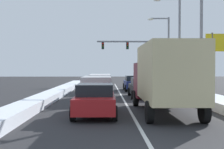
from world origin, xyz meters
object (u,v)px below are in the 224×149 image
sedan_black_right_lane_second (142,88)px  suv_white_center_lane_third (100,81)px  sedan_red_center_lane_nearest (95,99)px  roadside_sign_right (223,49)px  street_lamp_right_far (166,45)px  street_lamp_right_near (197,29)px  box_truck_right_lane_nearest (165,75)px  suv_silver_center_lane_second (97,86)px  traffic_light_gantry (134,52)px  sedan_navy_right_lane_third (134,83)px  street_lamp_right_mid (176,36)px

sedan_black_right_lane_second → suv_white_center_lane_third: suv_white_center_lane_third is taller
sedan_red_center_lane_nearest → roadside_sign_right: size_ratio=0.82×
sedan_red_center_lane_nearest → street_lamp_right_far: 22.55m
sedan_black_right_lane_second → street_lamp_right_near: 5.98m
suv_white_center_lane_third → street_lamp_right_far: 11.10m
sedan_red_center_lane_nearest → suv_white_center_lane_third: (-0.04, 13.91, 0.25)m
box_truck_right_lane_nearest → sedan_red_center_lane_nearest: 3.61m
suv_white_center_lane_third → street_lamp_right_far: size_ratio=0.58×
sedan_red_center_lane_nearest → suv_silver_center_lane_second: 6.72m
suv_silver_center_lane_second → traffic_light_gantry: bearing=76.8°
street_lamp_right_near → street_lamp_right_far: 13.34m
traffic_light_gantry → sedan_navy_right_lane_third: bearing=-95.5°
sedan_black_right_lane_second → sedan_red_center_lane_nearest: size_ratio=1.00×
street_lamp_right_near → street_lamp_right_far: (0.50, 13.33, -0.17)m
street_lamp_right_near → sedan_red_center_lane_nearest: bearing=-134.3°
box_truck_right_lane_nearest → street_lamp_right_far: (4.32, 20.39, 3.12)m
box_truck_right_lane_nearest → suv_silver_center_lane_second: size_ratio=1.47×
traffic_light_gantry → box_truck_right_lane_nearest: bearing=-92.1°
sedan_navy_right_lane_third → suv_silver_center_lane_second: (-3.47, -8.53, 0.25)m
sedan_black_right_lane_second → street_lamp_right_mid: bearing=54.9°
sedan_red_center_lane_nearest → suv_silver_center_lane_second: (-0.12, 6.72, 0.25)m
suv_silver_center_lane_second → street_lamp_right_mid: 11.37m
street_lamp_right_mid → street_lamp_right_far: size_ratio=1.09×
roadside_sign_right → traffic_light_gantry: bearing=116.8°
sedan_red_center_lane_nearest → suv_white_center_lane_third: size_ratio=0.92×
box_truck_right_lane_nearest → street_lamp_right_mid: bearing=74.0°
traffic_light_gantry → street_lamp_right_near: bearing=-81.1°
sedan_navy_right_lane_third → roadside_sign_right: size_ratio=0.82×
box_truck_right_lane_nearest → traffic_light_gantry: size_ratio=0.95×
suv_silver_center_lane_second → street_lamp_right_far: bearing=60.7°
sedan_red_center_lane_nearest → suv_white_center_lane_third: 13.91m
sedan_navy_right_lane_third → suv_white_center_lane_third: size_ratio=0.92×
box_truck_right_lane_nearest → suv_white_center_lane_third: 14.01m
sedan_red_center_lane_nearest → traffic_light_gantry: 26.37m
suv_silver_center_lane_second → street_lamp_right_mid: size_ratio=0.54×
sedan_red_center_lane_nearest → street_lamp_right_mid: (7.35, 14.08, 4.63)m
sedan_black_right_lane_second → suv_silver_center_lane_second: size_ratio=0.92×
suv_white_center_lane_third → sedan_navy_right_lane_third: bearing=21.6°
traffic_light_gantry → street_lamp_right_far: (3.38, -4.99, 0.52)m
street_lamp_right_far → sedan_navy_right_lane_third: bearing=-128.6°
suv_silver_center_lane_second → roadside_sign_right: size_ratio=0.89×
street_lamp_right_mid → roadside_sign_right: (3.84, -1.87, -1.38)m
traffic_light_gantry → street_lamp_right_far: size_ratio=0.90×
box_truck_right_lane_nearest → street_lamp_right_near: (3.82, 7.06, 3.29)m
traffic_light_gantry → street_lamp_right_near: size_ratio=0.86×
box_truck_right_lane_nearest → sedan_red_center_lane_nearest: box_truck_right_lane_nearest is taller
sedan_black_right_lane_second → street_lamp_right_far: size_ratio=0.53×
roadside_sign_right → sedan_red_center_lane_nearest: bearing=-132.5°
suv_white_center_lane_third → traffic_light_gantry: (4.39, 11.82, 3.48)m
sedan_black_right_lane_second → box_truck_right_lane_nearest: bearing=-89.4°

